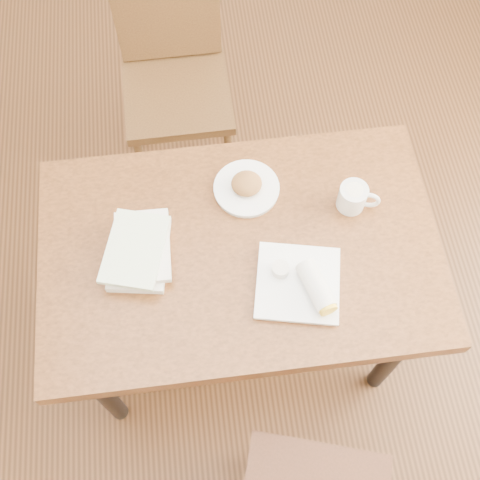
{
  "coord_description": "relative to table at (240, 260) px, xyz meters",
  "views": [
    {
      "loc": [
        -0.1,
        -0.77,
        2.36
      ],
      "look_at": [
        0.0,
        0.0,
        0.8
      ],
      "focal_mm": 45.0,
      "sensor_mm": 36.0,
      "label": 1
    }
  ],
  "objects": [
    {
      "name": "coffee_mug",
      "position": [
        0.36,
        0.1,
        0.13
      ],
      "size": [
        0.13,
        0.09,
        0.09
      ],
      "color": "white",
      "rests_on": "table"
    },
    {
      "name": "plate_scone",
      "position": [
        0.04,
        0.19,
        0.11
      ],
      "size": [
        0.21,
        0.21,
        0.07
      ],
      "color": "white",
      "rests_on": "table"
    },
    {
      "name": "room_walls",
      "position": [
        0.0,
        0.0,
        0.97
      ],
      "size": [
        4.02,
        5.02,
        2.8
      ],
      "color": "white",
      "rests_on": "ground"
    },
    {
      "name": "book_stack",
      "position": [
        -0.29,
        0.01,
        0.12
      ],
      "size": [
        0.22,
        0.27,
        0.06
      ],
      "color": "white",
      "rests_on": "table"
    },
    {
      "name": "table",
      "position": [
        0.0,
        0.0,
        0.0
      ],
      "size": [
        1.2,
        0.76,
        0.75
      ],
      "color": "brown",
      "rests_on": "ground"
    },
    {
      "name": "plate_burrito",
      "position": [
        0.16,
        -0.15,
        0.11
      ],
      "size": [
        0.28,
        0.28,
        0.08
      ],
      "color": "white",
      "rests_on": "table"
    },
    {
      "name": "ground",
      "position": [
        0.0,
        0.0,
        -0.67
      ],
      "size": [
        4.0,
        5.0,
        0.01
      ],
      "primitive_type": "cube",
      "color": "#472814",
      "rests_on": "ground"
    },
    {
      "name": "chair_far",
      "position": [
        -0.15,
        0.92,
        -0.11
      ],
      "size": [
        0.42,
        0.42,
        0.95
      ],
      "color": "#493015",
      "rests_on": "ground"
    }
  ]
}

